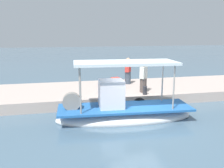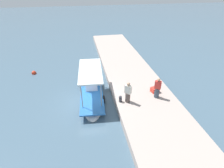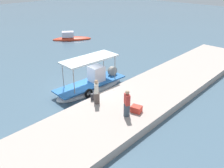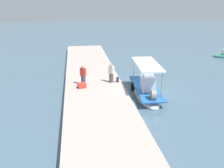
{
  "view_description": "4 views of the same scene",
  "coord_description": "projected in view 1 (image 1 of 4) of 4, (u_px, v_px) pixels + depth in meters",
  "views": [
    {
      "loc": [
        3.66,
        10.44,
        3.99
      ],
      "look_at": [
        0.68,
        -2.74,
        1.16
      ],
      "focal_mm": 39.66,
      "sensor_mm": 36.0,
      "label": 1
    },
    {
      "loc": [
        -12.51,
        0.51,
        9.16
      ],
      "look_at": [
        0.65,
        -1.94,
        1.22
      ],
      "focal_mm": 29.03,
      "sensor_mm": 36.0,
      "label": 2
    },
    {
      "loc": [
        -11.02,
        -13.47,
        8.82
      ],
      "look_at": [
        0.75,
        -2.45,
        1.21
      ],
      "focal_mm": 38.56,
      "sensor_mm": 36.0,
      "label": 3
    },
    {
      "loc": [
        18.97,
        -5.98,
        8.04
      ],
      "look_at": [
        0.52,
        -3.06,
        1.04
      ],
      "focal_mm": 38.46,
      "sensor_mm": 36.0,
      "label": 4
    }
  ],
  "objects": [
    {
      "name": "fisherman_near_bollard",
      "position": [
        128.0,
        72.0,
        16.64
      ],
      "size": [
        0.55,
        0.57,
        1.77
      ],
      "color": "#3B4856",
      "rests_on": "dock_quay"
    },
    {
      "name": "dock_quay",
      "position": [
        117.0,
        92.0,
        15.76
      ],
      "size": [
        36.0,
        5.04,
        0.57
      ],
      "primitive_type": "cube",
      "color": "#B7A59A",
      "rests_on": "ground_plane"
    },
    {
      "name": "mooring_bollard",
      "position": [
        145.0,
        90.0,
        13.84
      ],
      "size": [
        0.24,
        0.24,
        0.48
      ],
      "primitive_type": "cylinder",
      "color": "#2D2D33",
      "rests_on": "dock_quay"
    },
    {
      "name": "fisherman_by_crate",
      "position": [
        143.0,
        79.0,
        14.28
      ],
      "size": [
        0.55,
        0.55,
        1.75
      ],
      "color": "#554843",
      "rests_on": "dock_quay"
    },
    {
      "name": "main_fishing_boat",
      "position": [
        123.0,
        110.0,
        11.49
      ],
      "size": [
        6.49,
        2.31,
        3.07
      ],
      "color": "white",
      "rests_on": "ground_plane"
    },
    {
      "name": "cargo_crate",
      "position": [
        116.0,
        81.0,
        16.76
      ],
      "size": [
        0.67,
        0.76,
        0.41
      ],
      "primitive_type": "cube",
      "rotation": [
        0.0,
        0.0,
        1.81
      ],
      "color": "red",
      "rests_on": "dock_quay"
    },
    {
      "name": "ground_plane",
      "position": [
        139.0,
        119.0,
        11.58
      ],
      "size": [
        120.0,
        120.0,
        0.0
      ],
      "primitive_type": "plane",
      "color": "#496477"
    }
  ]
}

